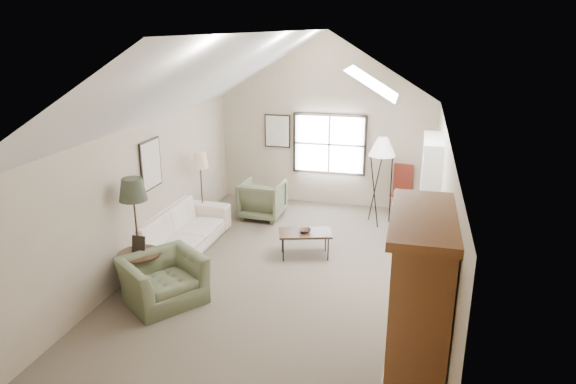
% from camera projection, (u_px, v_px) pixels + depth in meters
% --- Properties ---
extents(room_shell, '(5.01, 8.01, 4.00)m').
position_uv_depth(room_shell, '(282.00, 86.00, 7.73)').
color(room_shell, brown).
rests_on(room_shell, ground).
extents(window, '(1.72, 0.08, 1.42)m').
position_uv_depth(window, '(329.00, 144.00, 11.91)').
color(window, black).
rests_on(window, room_shell).
extents(skylight, '(0.80, 1.20, 0.52)m').
position_uv_depth(skylight, '(374.00, 81.00, 8.26)').
color(skylight, white).
rests_on(skylight, room_shell).
extents(wall_art, '(1.97, 3.71, 0.88)m').
position_uv_depth(wall_art, '(217.00, 147.00, 10.42)').
color(wall_art, black).
rests_on(wall_art, room_shell).
extents(armoire, '(0.60, 1.50, 2.20)m').
position_uv_depth(armoire, '(418.00, 308.00, 5.67)').
color(armoire, brown).
rests_on(armoire, ground).
extents(tv_alcove, '(0.32, 1.30, 2.10)m').
position_uv_depth(tv_alcove, '(429.00, 195.00, 9.31)').
color(tv_alcove, white).
rests_on(tv_alcove, ground).
extents(media_console, '(0.34, 1.18, 0.60)m').
position_uv_depth(media_console, '(424.00, 238.00, 9.58)').
color(media_console, '#382316').
rests_on(media_console, ground).
extents(tv_panel, '(0.05, 0.90, 0.55)m').
position_uv_depth(tv_panel, '(427.00, 207.00, 9.38)').
color(tv_panel, black).
rests_on(tv_panel, media_console).
extents(sofa, '(1.11, 2.69, 0.78)m').
position_uv_depth(sofa, '(179.00, 231.00, 9.66)').
color(sofa, silver).
rests_on(sofa, ground).
extents(armchair_near, '(1.48, 1.50, 0.74)m').
position_uv_depth(armchair_near, '(163.00, 280.00, 7.86)').
color(armchair_near, '#5E6647').
rests_on(armchair_near, ground).
extents(armchair_far, '(0.93, 0.96, 0.84)m').
position_uv_depth(armchair_far, '(262.00, 199.00, 11.34)').
color(armchair_far, '#646A4A').
rests_on(armchair_far, ground).
extents(coffee_table, '(1.07, 0.79, 0.49)m').
position_uv_depth(coffee_table, '(305.00, 244.00, 9.44)').
color(coffee_table, '#392217').
rests_on(coffee_table, ground).
extents(bowl, '(0.29, 0.29, 0.06)m').
position_uv_depth(bowl, '(305.00, 231.00, 9.36)').
color(bowl, '#3A2417').
rests_on(bowl, coffee_table).
extents(side_table, '(0.68, 0.68, 0.67)m').
position_uv_depth(side_table, '(141.00, 272.00, 8.18)').
color(side_table, '#3A2617').
rests_on(side_table, ground).
extents(side_chair, '(0.49, 0.49, 1.11)m').
position_uv_depth(side_chair, '(401.00, 190.00, 11.56)').
color(side_chair, maroon).
rests_on(side_chair, ground).
extents(tripod_lamp, '(0.70, 0.70, 1.93)m').
position_uv_depth(tripod_lamp, '(381.00, 181.00, 10.80)').
color(tripod_lamp, white).
rests_on(tripod_lamp, ground).
extents(dark_lamp, '(0.46, 0.46, 1.86)m').
position_uv_depth(dark_lamp, '(137.00, 232.00, 8.21)').
color(dark_lamp, '#282C1F').
rests_on(dark_lamp, ground).
extents(tan_lamp, '(0.34, 0.34, 1.67)m').
position_uv_depth(tan_lamp, '(202.00, 190.00, 10.64)').
color(tan_lamp, tan).
rests_on(tan_lamp, ground).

